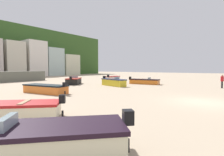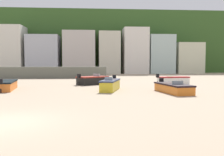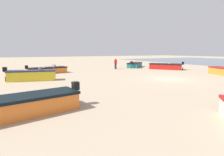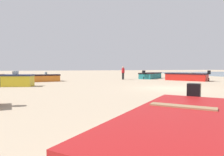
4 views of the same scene
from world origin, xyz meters
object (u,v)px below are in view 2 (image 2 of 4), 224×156
at_px(boat_orange_1, 6,85).
at_px(boat_orange_4, 173,88).
at_px(boat_white_9, 173,80).
at_px(boat_black_2, 92,80).
at_px(boat_yellow_7, 110,85).

distance_m(boat_orange_1, boat_orange_4, 14.60).
distance_m(boat_orange_1, boat_white_9, 17.36).
bearing_deg(boat_orange_1, boat_black_2, 23.37).
bearing_deg(boat_black_2, boat_white_9, 49.84).
bearing_deg(boat_orange_1, boat_white_9, 5.26).
bearing_deg(boat_black_2, boat_orange_1, -93.63).
bearing_deg(boat_orange_1, boat_orange_4, -22.57).
xyz_separation_m(boat_orange_4, boat_white_9, (2.52, 7.74, 0.07)).
height_order(boat_orange_1, boat_black_2, boat_black_2).
bearing_deg(boat_yellow_7, boat_orange_1, 7.42).
relative_size(boat_black_2, boat_white_9, 0.97).
bearing_deg(boat_white_9, boat_yellow_7, -61.35).
xyz_separation_m(boat_black_2, boat_white_9, (9.06, -0.51, -0.02)).
bearing_deg(boat_yellow_7, boat_orange_4, 171.53).
distance_m(boat_orange_4, boat_white_9, 8.14).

